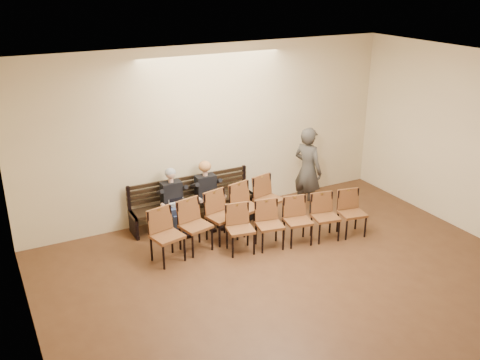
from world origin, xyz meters
The scene contains 11 objects.
ground centered at (0.00, 0.00, 0.00)m, with size 10.00×10.00×0.00m, color #54331D.
room_walls centered at (0.00, 0.79, 2.54)m, with size 8.02×10.01×3.51m.
bench centered at (-0.60, 4.65, 0.23)m, with size 2.60×0.90×0.45m, color black.
seated_man centered at (-1.07, 4.53, 0.59)m, with size 0.49×0.68×1.19m, color black, non-canonical shape.
seated_woman centered at (-0.34, 4.53, 0.58)m, with size 0.50×0.69×1.17m, color black, non-canonical shape.
laptop centered at (-1.02, 4.39, 0.56)m, with size 0.31×0.24×0.23m, color silver.
water_bottle centered at (-0.21, 4.32, 0.56)m, with size 0.07×0.07×0.22m, color silver.
bag centered at (0.49, 4.33, 0.14)m, with size 0.38×0.26×0.28m, color black.
passerby centered at (1.74, 4.05, 1.06)m, with size 0.78×0.51×2.13m, color #332F2A.
chair_row_front centered at (-0.42, 3.69, 0.48)m, with size 2.94×0.52×0.96m, color brown.
chair_row_back centered at (0.78, 2.93, 0.44)m, with size 2.72×0.48×0.89m, color brown.
Camera 1 is at (-4.34, -4.52, 4.80)m, focal length 40.00 mm.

